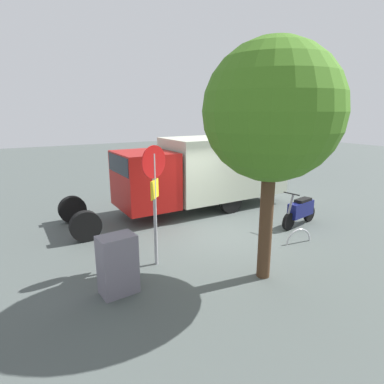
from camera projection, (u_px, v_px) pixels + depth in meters
name	position (u px, v px, depth m)	size (l,w,h in m)	color
ground_plane	(217.00, 236.00, 9.70)	(60.00, 60.00, 0.00)	#48504D
box_truck_near	(203.00, 169.00, 12.08)	(8.44, 2.23, 2.71)	black
motorcycle	(300.00, 210.00, 10.52)	(1.80, 0.65, 1.20)	black
stop_sign	(154.00, 187.00, 7.47)	(0.71, 0.33, 2.93)	#9E9EA3
street_tree	(272.00, 113.00, 6.48)	(2.85, 2.85, 5.09)	#47301E
utility_cabinet	(118.00, 265.00, 6.56)	(0.74, 0.50, 1.26)	slate
bike_rack_hoop	(298.00, 243.00, 9.24)	(0.85, 0.85, 0.05)	#B7B7BC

